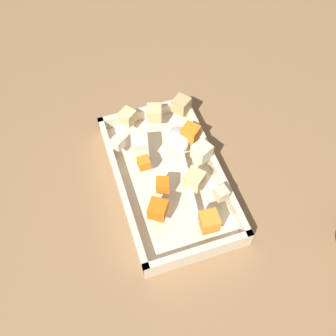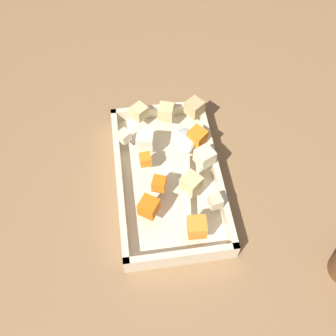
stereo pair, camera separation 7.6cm
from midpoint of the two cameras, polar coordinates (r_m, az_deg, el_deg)
name	(u,v)px [view 1 (the left image)]	position (r m, az deg, el deg)	size (l,w,h in m)	color
ground_plane	(178,187)	(0.80, -1.29, -2.96)	(4.00, 4.00, 0.00)	#936D47
baking_dish	(168,179)	(0.80, -2.73, -1.83)	(0.36, 0.21, 0.04)	beige
carrot_chunk_mid_right	(144,163)	(0.77, -6.37, 0.52)	(0.02, 0.02, 0.02)	orange
carrot_chunk_heap_top	(158,209)	(0.71, -4.55, -6.24)	(0.03, 0.03, 0.03)	orange
carrot_chunk_corner_nw	(190,133)	(0.81, 0.56, 4.88)	(0.03, 0.03, 0.03)	orange
carrot_chunk_corner_ne	(163,185)	(0.74, -3.73, -2.68)	(0.02, 0.02, 0.02)	orange
carrot_chunk_center	(209,221)	(0.70, 2.90, -7.98)	(0.03, 0.03, 0.03)	orange
potato_chunk_rim_edge	(221,193)	(0.73, 4.81, -3.94)	(0.02, 0.02, 0.02)	beige
potato_chunk_corner_se	(154,113)	(0.85, -4.62, 7.82)	(0.03, 0.03, 0.03)	#E0CC89
potato_chunk_far_left	(128,117)	(0.85, -8.47, 7.22)	(0.03, 0.03, 0.03)	#E0CC89
potato_chunk_far_right	(202,151)	(0.78, 2.15, 2.21)	(0.03, 0.03, 0.03)	beige
potato_chunk_near_spoon	(181,105)	(0.86, -0.63, 8.99)	(0.03, 0.03, 0.03)	tan
potato_chunk_under_handle	(194,179)	(0.74, 0.93, -1.88)	(0.03, 0.03, 0.03)	#E0CC89
parsnip_chunk_mid_left	(118,143)	(0.81, -10.02, 3.43)	(0.02, 0.02, 0.02)	beige
parsnip_chunk_heap_side	(140,144)	(0.79, -6.88, 3.30)	(0.03, 0.03, 0.03)	silver
serving_spoon	(180,145)	(0.80, -1.00, 3.21)	(0.22, 0.06, 0.02)	silver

